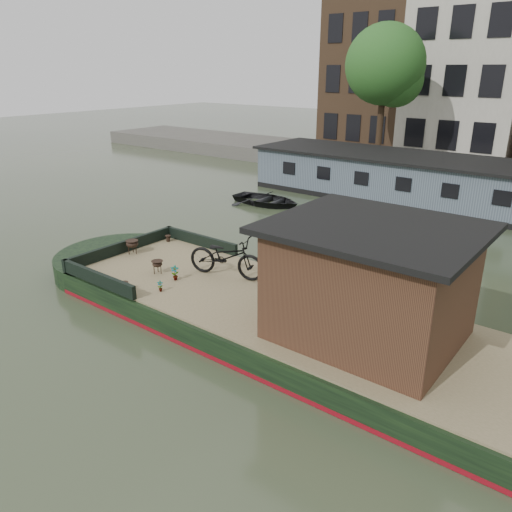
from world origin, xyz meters
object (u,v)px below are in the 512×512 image
Objects in this scene: cabin at (370,281)px; dinghy at (266,197)px; brazier_front at (158,267)px; potted_plant_a at (175,273)px; brazier_rear at (132,247)px; bicycle at (226,256)px.

cabin is 13.39m from dinghy.
dinghy is at bearing 110.04° from brazier_front.
brazier_rear is (-2.50, 0.61, 0.01)m from potted_plant_a.
cabin reaches higher than potted_plant_a.
cabin is at bearing -135.90° from dinghy.
potted_plant_a is 2.57m from brazier_rear.
cabin reaches higher than brazier_rear.
brazier_rear reaches higher than dinghy.
cabin is 9.45× the size of brazier_rear.
brazier_front is (-1.62, -1.01, -0.38)m from bicycle.
potted_plant_a is (-5.29, -0.48, -1.02)m from cabin.
brazier_front is at bearing -17.97° from brazier_rear.
bicycle reaches higher than brazier_front.
brazier_rear is 0.13× the size of dinghy.
cabin is 4.48m from bicycle.
potted_plant_a is at bearing -174.77° from cabin.
bicycle is 1.95m from brazier_front.
bicycle is 5.11× the size of brazier_rear.
dinghy is at bearing 100.98° from brazier_rear.
cabin is at bearing 4.20° from brazier_front.
dinghy is at bearing 16.05° from bicycle.
bicycle reaches higher than brazier_rear.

